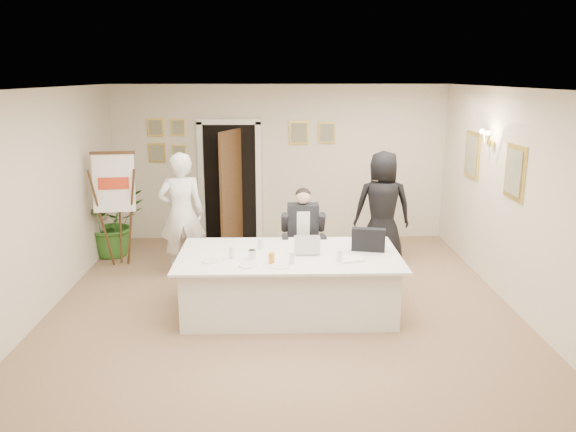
# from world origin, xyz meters

# --- Properties ---
(floor) EXTENTS (7.00, 7.00, 0.00)m
(floor) POSITION_xyz_m (0.00, 0.00, 0.00)
(floor) COLOR brown
(floor) RESTS_ON ground
(ceiling) EXTENTS (6.00, 7.00, 0.02)m
(ceiling) POSITION_xyz_m (0.00, 0.00, 2.80)
(ceiling) COLOR white
(ceiling) RESTS_ON wall_back
(wall_back) EXTENTS (6.00, 0.10, 2.80)m
(wall_back) POSITION_xyz_m (0.00, 3.50, 1.40)
(wall_back) COLOR beige
(wall_back) RESTS_ON floor
(wall_front) EXTENTS (6.00, 0.10, 2.80)m
(wall_front) POSITION_xyz_m (0.00, -3.50, 1.40)
(wall_front) COLOR beige
(wall_front) RESTS_ON floor
(wall_left) EXTENTS (0.10, 7.00, 2.80)m
(wall_left) POSITION_xyz_m (-3.00, 0.00, 1.40)
(wall_left) COLOR beige
(wall_left) RESTS_ON floor
(wall_right) EXTENTS (0.10, 7.00, 2.80)m
(wall_right) POSITION_xyz_m (3.00, 0.00, 1.40)
(wall_right) COLOR beige
(wall_right) RESTS_ON floor
(doorway) EXTENTS (1.14, 0.86, 2.20)m
(doorway) POSITION_xyz_m (-0.88, 3.32, 1.04)
(doorway) COLOR black
(doorway) RESTS_ON floor
(pictures_back_wall) EXTENTS (3.40, 0.06, 0.80)m
(pictures_back_wall) POSITION_xyz_m (-0.80, 3.47, 1.85)
(pictures_back_wall) COLOR gold
(pictures_back_wall) RESTS_ON wall_back
(pictures_right_wall) EXTENTS (0.06, 2.20, 0.80)m
(pictures_right_wall) POSITION_xyz_m (2.97, 1.20, 1.75)
(pictures_right_wall) COLOR gold
(pictures_right_wall) RESTS_ON wall_right
(wall_sconce) EXTENTS (0.20, 0.30, 0.24)m
(wall_sconce) POSITION_xyz_m (2.90, 1.20, 2.10)
(wall_sconce) COLOR #DBCB46
(wall_sconce) RESTS_ON wall_right
(conference_table) EXTENTS (2.77, 1.47, 0.78)m
(conference_table) POSITION_xyz_m (0.09, 0.10, 0.39)
(conference_table) COLOR white
(conference_table) RESTS_ON floor
(seated_man) EXTENTS (0.72, 0.76, 1.42)m
(seated_man) POSITION_xyz_m (0.31, 1.15, 0.71)
(seated_man) COLOR black
(seated_man) RESTS_ON floor
(flip_chart) EXTENTS (0.64, 0.43, 1.80)m
(flip_chart) POSITION_xyz_m (-2.55, 1.94, 0.83)
(flip_chart) COLOR black
(flip_chart) RESTS_ON floor
(standing_man) EXTENTS (0.76, 0.59, 1.86)m
(standing_man) POSITION_xyz_m (-1.49, 1.60, 0.93)
(standing_man) COLOR white
(standing_man) RESTS_ON floor
(standing_woman) EXTENTS (0.92, 0.63, 1.82)m
(standing_woman) POSITION_xyz_m (1.62, 2.00, 0.91)
(standing_woman) COLOR black
(standing_woman) RESTS_ON floor
(potted_palm) EXTENTS (1.36, 1.33, 1.15)m
(potted_palm) POSITION_xyz_m (-2.80, 2.50, 0.57)
(potted_palm) COLOR #2D6220
(potted_palm) RESTS_ON floor
(laptop) EXTENTS (0.32, 0.35, 0.28)m
(laptop) POSITION_xyz_m (0.31, 0.15, 0.91)
(laptop) COLOR #B7BABC
(laptop) RESTS_ON conference_table
(laptop_bag) EXTENTS (0.44, 0.20, 0.30)m
(laptop_bag) POSITION_xyz_m (1.10, 0.21, 0.92)
(laptop_bag) COLOR black
(laptop_bag) RESTS_ON conference_table
(paper_stack) EXTENTS (0.33, 0.27, 0.03)m
(paper_stack) POSITION_xyz_m (0.82, -0.18, 0.79)
(paper_stack) COLOR white
(paper_stack) RESTS_ON conference_table
(plate_left) EXTENTS (0.22, 0.22, 0.01)m
(plate_left) POSITION_xyz_m (-0.87, -0.18, 0.78)
(plate_left) COLOR white
(plate_left) RESTS_ON conference_table
(plate_mid) EXTENTS (0.28, 0.28, 0.01)m
(plate_mid) POSITION_xyz_m (-0.41, -0.35, 0.78)
(plate_mid) COLOR white
(plate_mid) RESTS_ON conference_table
(plate_near) EXTENTS (0.27, 0.27, 0.01)m
(plate_near) POSITION_xyz_m (-0.03, -0.38, 0.78)
(plate_near) COLOR white
(plate_near) RESTS_ON conference_table
(glass_a) EXTENTS (0.07, 0.07, 0.14)m
(glass_a) POSITION_xyz_m (-0.62, -0.06, 0.84)
(glass_a) COLOR silver
(glass_a) RESTS_ON conference_table
(glass_b) EXTENTS (0.07, 0.07, 0.14)m
(glass_b) POSITION_xyz_m (0.11, -0.27, 0.84)
(glass_b) COLOR silver
(glass_b) RESTS_ON conference_table
(glass_c) EXTENTS (0.07, 0.07, 0.14)m
(glass_c) POSITION_xyz_m (0.69, -0.21, 0.84)
(glass_c) COLOR silver
(glass_c) RESTS_ON conference_table
(glass_d) EXTENTS (0.07, 0.07, 0.14)m
(glass_d) POSITION_xyz_m (-0.28, 0.34, 0.84)
(glass_d) COLOR silver
(glass_d) RESTS_ON conference_table
(oj_glass) EXTENTS (0.08, 0.08, 0.13)m
(oj_glass) POSITION_xyz_m (-0.13, -0.26, 0.84)
(oj_glass) COLOR orange
(oj_glass) RESTS_ON conference_table
(steel_jug) EXTENTS (0.11, 0.11, 0.11)m
(steel_jug) POSITION_xyz_m (-0.37, -0.08, 0.83)
(steel_jug) COLOR silver
(steel_jug) RESTS_ON conference_table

